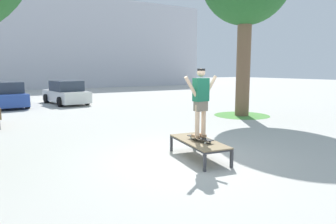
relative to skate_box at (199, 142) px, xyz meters
name	(u,v)px	position (x,y,z in m)	size (l,w,h in m)	color
ground_plane	(186,160)	(-0.33, 0.07, -0.41)	(120.00, 120.00, 0.00)	#B7B5AD
building_facade	(36,41)	(0.85, 32.30, 4.97)	(42.56, 4.00, 10.77)	silver
skate_box	(199,142)	(0.00, 0.00, 0.00)	(1.02, 1.99, 0.46)	#38383D
skateboard	(200,138)	(-0.01, -0.07, 0.12)	(0.24, 0.81, 0.09)	black
skater	(201,98)	(-0.01, -0.06, 1.12)	(1.00, 0.30, 1.69)	beige
grass_patch_near_right	(242,115)	(6.12, 4.74, -0.41)	(2.65, 2.65, 0.01)	#519342
car_blue	(7,96)	(-3.47, 14.21, 0.28)	(2.22, 4.34, 1.50)	#28479E
car_white	(66,93)	(-0.07, 14.18, 0.28)	(2.34, 4.39, 1.50)	silver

